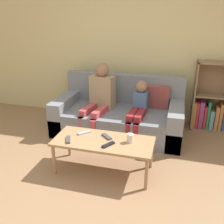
# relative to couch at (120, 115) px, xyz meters

# --- Properties ---
(ground_plane) EXTENTS (22.00, 22.00, 0.00)m
(ground_plane) POSITION_rel_couch_xyz_m (-0.00, -1.71, -0.28)
(ground_plane) COLOR #997251
(wall_back) EXTENTS (12.00, 0.06, 2.60)m
(wall_back) POSITION_rel_couch_xyz_m (-0.00, 0.65, 1.02)
(wall_back) COLOR beige
(wall_back) RESTS_ON ground_plane
(couch) EXTENTS (2.01, 0.99, 0.88)m
(couch) POSITION_rel_couch_xyz_m (0.00, 0.00, 0.00)
(couch) COLOR gray
(couch) RESTS_ON ground_plane
(bookshelf) EXTENTS (0.62, 0.28, 1.13)m
(bookshelf) POSITION_rel_couch_xyz_m (1.43, 0.49, 0.13)
(bookshelf) COLOR #8E7051
(bookshelf) RESTS_ON ground_plane
(coffee_table) EXTENTS (1.20, 0.52, 0.43)m
(coffee_table) POSITION_rel_couch_xyz_m (0.07, -1.15, 0.11)
(coffee_table) COLOR #A87F56
(coffee_table) RESTS_ON ground_plane
(person_adult) EXTENTS (0.45, 0.72, 1.13)m
(person_adult) POSITION_rel_couch_xyz_m (-0.30, -0.10, 0.36)
(person_adult) COLOR #C6474C
(person_adult) RESTS_ON ground_plane
(person_child) EXTENTS (0.25, 0.68, 0.88)m
(person_child) POSITION_rel_couch_xyz_m (0.33, -0.17, 0.22)
(person_child) COLOR maroon
(person_child) RESTS_ON ground_plane
(cup_near) EXTENTS (0.07, 0.07, 0.11)m
(cup_near) POSITION_rel_couch_xyz_m (0.39, -1.11, 0.21)
(cup_near) COLOR silver
(cup_near) RESTS_ON coffee_table
(tv_remote_0) EXTENTS (0.16, 0.15, 0.02)m
(tv_remote_0) POSITION_rel_couch_xyz_m (-0.21, -1.04, 0.16)
(tv_remote_0) COLOR #B7B7BC
(tv_remote_0) RESTS_ON coffee_table
(tv_remote_1) EXTENTS (0.16, 0.15, 0.02)m
(tv_remote_1) POSITION_rel_couch_xyz_m (0.09, -1.07, 0.16)
(tv_remote_1) COLOR #47474C
(tv_remote_1) RESTS_ON coffee_table
(tv_remote_2) EXTENTS (0.13, 0.17, 0.02)m
(tv_remote_2) POSITION_rel_couch_xyz_m (0.16, -1.25, 0.16)
(tv_remote_2) COLOR black
(tv_remote_2) RESTS_ON coffee_table
(tv_remote_3) EXTENTS (0.11, 0.18, 0.02)m
(tv_remote_3) POSITION_rel_couch_xyz_m (-0.33, -1.26, 0.16)
(tv_remote_3) COLOR #47474C
(tv_remote_3) RESTS_ON coffee_table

